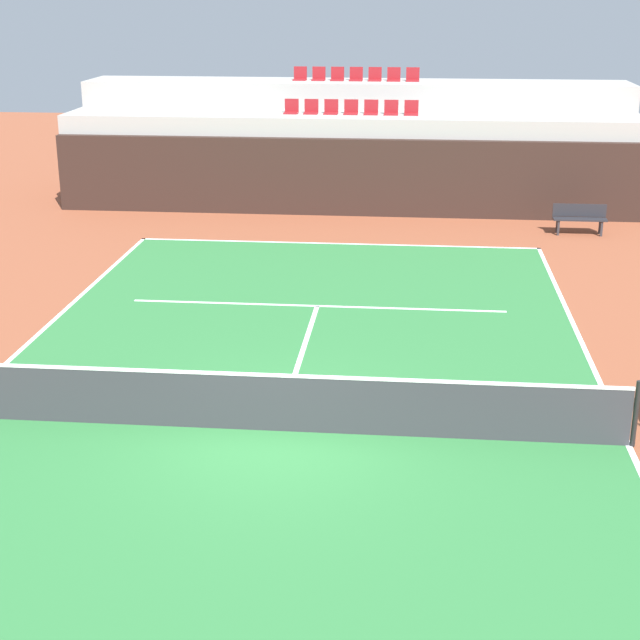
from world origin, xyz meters
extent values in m
plane|color=brown|center=(0.00, 0.00, 0.00)|extent=(80.00, 80.00, 0.00)
cube|color=#2D7238|center=(0.00, 0.00, 0.01)|extent=(11.00, 24.00, 0.01)
cube|color=white|center=(0.00, 11.95, 0.01)|extent=(11.00, 0.10, 0.00)
cube|color=white|center=(5.45, 0.00, 0.01)|extent=(0.10, 24.00, 0.00)
cube|color=white|center=(0.00, 6.40, 0.01)|extent=(8.26, 0.10, 0.00)
cube|color=white|center=(0.00, 3.20, 0.01)|extent=(0.10, 6.40, 0.00)
cube|color=black|center=(0.00, 15.57, 1.17)|extent=(18.10, 0.30, 2.34)
cube|color=#9E9E99|center=(0.00, 16.92, 1.46)|extent=(18.10, 2.40, 2.91)
cube|color=#9E9E99|center=(0.00, 19.32, 1.86)|extent=(18.10, 2.40, 3.72)
cube|color=maroon|center=(-1.89, 16.92, 2.93)|extent=(0.44, 0.44, 0.04)
cube|color=maroon|center=(-1.89, 17.12, 3.15)|extent=(0.44, 0.04, 0.40)
cube|color=maroon|center=(-1.26, 16.92, 2.93)|extent=(0.44, 0.44, 0.04)
cube|color=maroon|center=(-1.26, 17.12, 3.15)|extent=(0.44, 0.04, 0.40)
cube|color=maroon|center=(-0.63, 16.92, 2.93)|extent=(0.44, 0.44, 0.04)
cube|color=maroon|center=(-0.63, 17.12, 3.15)|extent=(0.44, 0.04, 0.40)
cube|color=maroon|center=(0.00, 16.92, 2.93)|extent=(0.44, 0.44, 0.04)
cube|color=maroon|center=(0.00, 17.12, 3.15)|extent=(0.44, 0.04, 0.40)
cube|color=maroon|center=(0.63, 16.92, 2.93)|extent=(0.44, 0.44, 0.04)
cube|color=maroon|center=(0.63, 17.12, 3.15)|extent=(0.44, 0.04, 0.40)
cube|color=maroon|center=(1.26, 16.92, 2.93)|extent=(0.44, 0.44, 0.04)
cube|color=maroon|center=(1.26, 17.12, 3.15)|extent=(0.44, 0.04, 0.40)
cube|color=maroon|center=(1.89, 16.92, 2.93)|extent=(0.44, 0.44, 0.04)
cube|color=maroon|center=(1.89, 17.12, 3.15)|extent=(0.44, 0.04, 0.40)
cube|color=maroon|center=(-1.89, 19.32, 3.74)|extent=(0.44, 0.44, 0.04)
cube|color=maroon|center=(-1.89, 19.52, 3.96)|extent=(0.44, 0.04, 0.40)
cube|color=maroon|center=(-1.26, 19.32, 3.74)|extent=(0.44, 0.44, 0.04)
cube|color=maroon|center=(-1.26, 19.52, 3.96)|extent=(0.44, 0.04, 0.40)
cube|color=maroon|center=(-0.63, 19.32, 3.74)|extent=(0.44, 0.44, 0.04)
cube|color=maroon|center=(-0.63, 19.52, 3.96)|extent=(0.44, 0.04, 0.40)
cube|color=maroon|center=(0.00, 19.32, 3.74)|extent=(0.44, 0.44, 0.04)
cube|color=maroon|center=(0.00, 19.52, 3.96)|extent=(0.44, 0.04, 0.40)
cube|color=maroon|center=(0.63, 19.32, 3.74)|extent=(0.44, 0.44, 0.04)
cube|color=maroon|center=(0.63, 19.52, 3.96)|extent=(0.44, 0.04, 0.40)
cube|color=maroon|center=(1.26, 19.32, 3.74)|extent=(0.44, 0.44, 0.04)
cube|color=maroon|center=(1.26, 19.52, 3.96)|extent=(0.44, 0.04, 0.40)
cube|color=maroon|center=(1.89, 19.32, 3.74)|extent=(0.44, 0.44, 0.04)
cube|color=maroon|center=(1.89, 19.52, 3.96)|extent=(0.44, 0.04, 0.40)
cylinder|color=black|center=(5.50, 0.00, 0.55)|extent=(0.08, 0.08, 1.07)
cube|color=#333338|center=(0.00, 0.00, 0.47)|extent=(10.90, 0.02, 0.92)
cube|color=white|center=(0.00, 0.00, 0.96)|extent=(10.90, 0.04, 0.05)
cube|color=#232328|center=(6.76, 13.69, 0.45)|extent=(1.50, 0.40, 0.05)
cube|color=#232328|center=(6.76, 13.87, 0.67)|extent=(1.50, 0.04, 0.36)
cube|color=#2D2D33|center=(6.16, 13.55, 0.21)|extent=(0.06, 0.06, 0.42)
cube|color=#2D2D33|center=(7.36, 13.55, 0.21)|extent=(0.06, 0.06, 0.42)
cube|color=#2D2D33|center=(6.16, 13.83, 0.21)|extent=(0.06, 0.06, 0.42)
cube|color=#2D2D33|center=(7.36, 13.83, 0.21)|extent=(0.06, 0.06, 0.42)
camera|label=1|loc=(2.04, -13.84, 6.65)|focal=54.46mm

